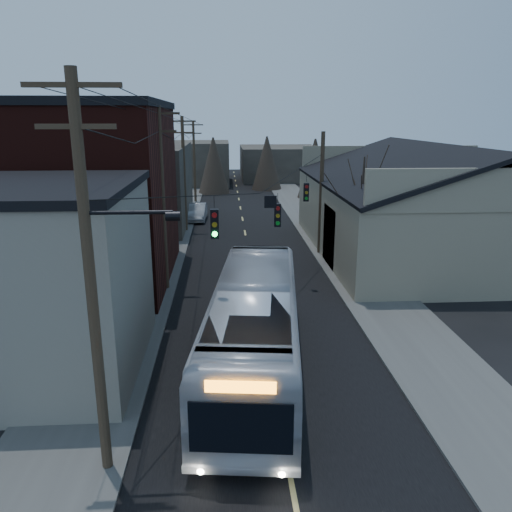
% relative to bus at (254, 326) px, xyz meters
% --- Properties ---
extents(road_surface, '(9.00, 110.00, 0.02)m').
position_rel_bus_xyz_m(road_surface, '(0.61, 21.65, -1.81)').
color(road_surface, black).
rests_on(road_surface, ground).
extents(sidewalk_left, '(4.00, 110.00, 0.12)m').
position_rel_bus_xyz_m(sidewalk_left, '(-5.89, 21.65, -1.76)').
color(sidewalk_left, '#474744').
rests_on(sidewalk_left, ground).
extents(sidewalk_right, '(4.00, 110.00, 0.12)m').
position_rel_bus_xyz_m(sidewalk_right, '(7.11, 21.65, -1.76)').
color(sidewalk_right, '#474744').
rests_on(sidewalk_right, ground).
extents(building_clapboard, '(8.00, 8.00, 7.00)m').
position_rel_bus_xyz_m(building_clapboard, '(-8.39, 0.65, 1.68)').
color(building_clapboard, slate).
rests_on(building_clapboard, ground).
extents(building_brick, '(10.00, 12.00, 10.00)m').
position_rel_bus_xyz_m(building_brick, '(-9.39, 11.65, 3.18)').
color(building_brick, black).
rests_on(building_brick, ground).
extents(building_left_far, '(9.00, 14.00, 7.00)m').
position_rel_bus_xyz_m(building_left_far, '(-8.89, 27.65, 1.68)').
color(building_left_far, '#332F29').
rests_on(building_left_far, ground).
extents(warehouse, '(16.16, 20.60, 7.73)m').
position_rel_bus_xyz_m(warehouse, '(13.61, 16.65, 0.88)').
color(warehouse, gray).
rests_on(warehouse, ground).
extents(building_far_left, '(10.00, 12.00, 6.00)m').
position_rel_bus_xyz_m(building_far_left, '(-5.39, 56.65, 1.18)').
color(building_far_left, '#332F29').
rests_on(building_far_left, ground).
extents(building_far_right, '(12.00, 14.00, 5.00)m').
position_rel_bus_xyz_m(building_far_right, '(7.61, 61.65, 0.68)').
color(building_far_right, '#332F29').
rests_on(building_far_right, ground).
extents(bare_tree, '(0.40, 0.40, 7.20)m').
position_rel_bus_xyz_m(bare_tree, '(7.11, 11.65, 1.78)').
color(bare_tree, black).
rests_on(bare_tree, ground).
extents(utility_lines, '(11.24, 45.28, 10.50)m').
position_rel_bus_xyz_m(utility_lines, '(-2.50, 15.79, 3.13)').
color(utility_lines, '#382B1E').
rests_on(utility_lines, ground).
extents(bus, '(4.51, 13.34, 3.64)m').
position_rel_bus_xyz_m(bus, '(0.00, 0.00, 0.00)').
color(bus, silver).
rests_on(bus, ground).
extents(parked_car, '(1.80, 4.79, 1.56)m').
position_rel_bus_xyz_m(parked_car, '(-3.69, 29.31, -1.04)').
color(parked_car, '#94969B').
rests_on(parked_car, ground).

